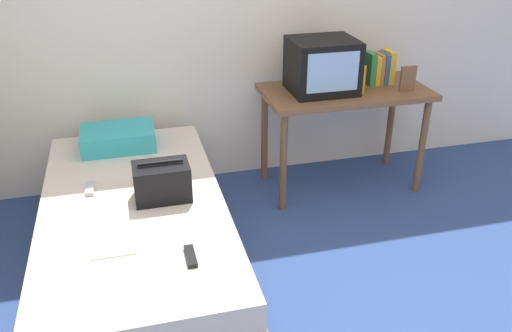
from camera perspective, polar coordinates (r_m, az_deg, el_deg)
wall_back at (r=3.88m, az=-1.59°, el=17.17°), size 5.20×0.10×2.60m
bed at (r=3.08m, az=-12.65°, el=-7.64°), size 1.00×2.00×0.49m
desk at (r=3.83m, az=9.47°, el=6.78°), size 1.16×0.60×0.76m
tv at (r=3.68m, az=7.14°, el=10.63°), size 0.44×0.39×0.36m
water_bottle at (r=3.70m, az=11.11°, el=9.06°), size 0.07×0.07×0.19m
book_row at (r=3.95m, az=13.06°, el=10.23°), size 0.19×0.16×0.23m
picture_frame at (r=3.83m, az=15.99°, el=9.00°), size 0.11×0.02×0.18m
pillow at (r=3.58m, az=-14.59°, el=2.95°), size 0.47×0.33×0.13m
handbag at (r=2.90m, az=-10.07°, el=-1.65°), size 0.30×0.20×0.22m
magazine at (r=2.66m, az=-15.08°, el=-7.60°), size 0.21×0.29×0.01m
remote_dark at (r=2.46m, az=-7.04°, el=-9.59°), size 0.04×0.16×0.02m
remote_silver at (r=3.12m, az=-17.43°, el=-2.32°), size 0.04×0.14×0.02m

